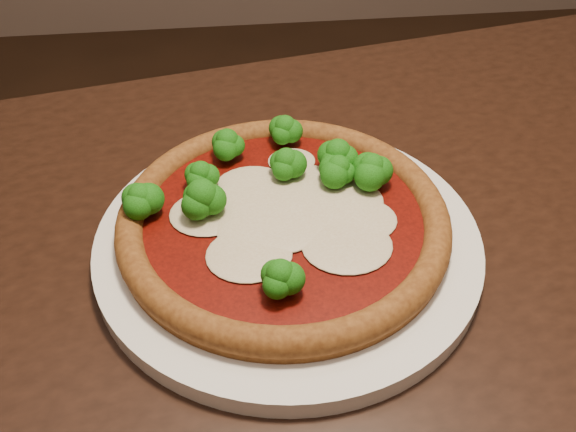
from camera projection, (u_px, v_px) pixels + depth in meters
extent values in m
cube|color=black|center=(368.00, 262.00, 0.60)|extent=(1.23, 0.92, 0.04)
cylinder|color=black|center=(540.00, 228.00, 1.18)|extent=(0.06, 0.06, 0.71)
cylinder|color=silver|center=(288.00, 242.00, 0.58)|extent=(0.34, 0.34, 0.02)
cylinder|color=brown|center=(283.00, 224.00, 0.57)|extent=(0.29, 0.29, 0.01)
torus|color=brown|center=(283.00, 218.00, 0.57)|extent=(0.30, 0.30, 0.02)
cylinder|color=#5E0B04|center=(283.00, 218.00, 0.57)|extent=(0.25, 0.25, 0.00)
ellipsoid|color=beige|center=(343.00, 201.00, 0.58)|extent=(0.08, 0.07, 0.01)
ellipsoid|color=beige|center=(252.00, 187.00, 0.59)|extent=(0.07, 0.06, 0.01)
ellipsoid|color=beige|center=(347.00, 245.00, 0.54)|extent=(0.08, 0.07, 0.01)
ellipsoid|color=beige|center=(208.00, 213.00, 0.57)|extent=(0.07, 0.06, 0.01)
ellipsoid|color=beige|center=(249.00, 254.00, 0.53)|extent=(0.07, 0.07, 0.01)
ellipsoid|color=beige|center=(292.00, 161.00, 0.62)|extent=(0.05, 0.04, 0.00)
ellipsoid|color=beige|center=(311.00, 182.00, 0.60)|extent=(0.06, 0.05, 0.00)
ellipsoid|color=beige|center=(273.00, 214.00, 0.57)|extent=(0.11, 0.10, 0.01)
ellipsoid|color=beige|center=(361.00, 219.00, 0.56)|extent=(0.06, 0.06, 0.01)
ellipsoid|color=beige|center=(327.00, 205.00, 0.58)|extent=(0.08, 0.07, 0.01)
ellipsoid|color=#228A16|center=(280.00, 275.00, 0.49)|extent=(0.04, 0.04, 0.03)
ellipsoid|color=#228A16|center=(338.00, 154.00, 0.60)|extent=(0.04, 0.04, 0.04)
ellipsoid|color=#228A16|center=(141.00, 198.00, 0.55)|extent=(0.04, 0.04, 0.03)
ellipsoid|color=#228A16|center=(202.00, 196.00, 0.55)|extent=(0.05, 0.05, 0.04)
ellipsoid|color=#228A16|center=(338.00, 168.00, 0.59)|extent=(0.04, 0.04, 0.03)
ellipsoid|color=#228A16|center=(372.00, 168.00, 0.58)|extent=(0.04, 0.04, 0.04)
ellipsoid|color=#228A16|center=(227.00, 142.00, 0.62)|extent=(0.04, 0.04, 0.03)
ellipsoid|color=#228A16|center=(286.00, 162.00, 0.59)|extent=(0.04, 0.04, 0.03)
ellipsoid|color=#228A16|center=(201.00, 174.00, 0.58)|extent=(0.04, 0.04, 0.03)
ellipsoid|color=#228A16|center=(285.00, 128.00, 0.63)|extent=(0.04, 0.04, 0.03)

